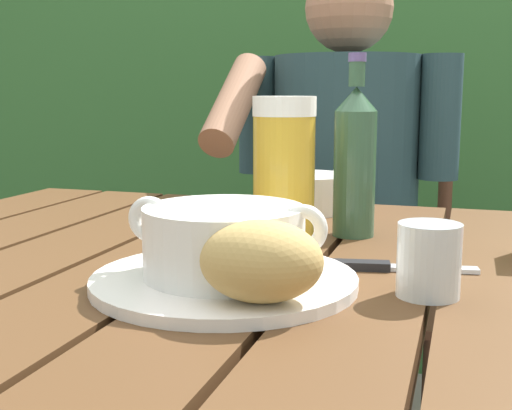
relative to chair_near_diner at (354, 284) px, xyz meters
The scene contains 12 objects.
dining_table 0.90m from the chair_near_diner, 88.20° to the right, with size 1.21×0.88×0.75m.
hedge_backdrop 1.13m from the chair_near_diner, 89.00° to the left, with size 3.27×0.90×2.17m.
chair_near_diner is the anchor object (origin of this frame).
person_eating 0.32m from the chair_near_diner, 90.81° to the right, with size 0.48×0.47×1.24m.
serving_plate 1.04m from the chair_near_diner, 88.79° to the right, with size 0.28×0.28×0.01m.
soup_bowl 1.06m from the chair_near_diner, 88.79° to the right, with size 0.22×0.17×0.08m.
bread_roll 1.13m from the chair_near_diner, 85.51° to the right, with size 0.13×0.10×0.08m.
beer_glass 0.88m from the chair_near_diner, 88.27° to the right, with size 0.08×0.08×0.19m.
beer_bottle 0.82m from the chair_near_diner, 81.34° to the right, with size 0.06×0.06×0.25m.
water_glass_small 1.05m from the chair_near_diner, 76.95° to the right, with size 0.06×0.06×0.07m.
table_knife 0.95m from the chair_near_diner, 78.75° to the right, with size 0.17×0.05×0.01m.
diner_bowl 0.62m from the chair_near_diner, 90.00° to the right, with size 0.14×0.14×0.06m.
Camera 1 is at (0.23, -0.76, 0.96)m, focal length 47.08 mm.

